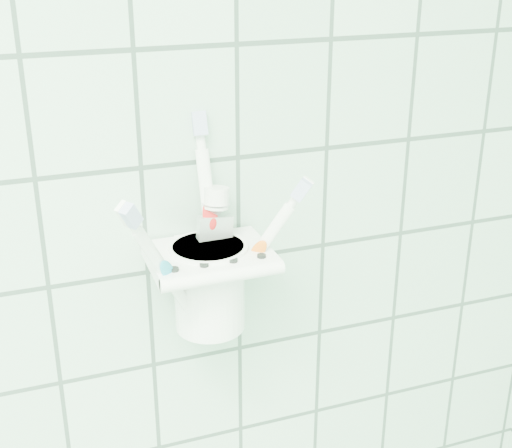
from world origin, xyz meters
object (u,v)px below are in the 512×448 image
toothbrush_orange (212,234)px  toothpaste_tube (209,246)px  holder_bracket (209,258)px  cup (209,283)px  toothbrush_blue (219,224)px  toothbrush_pink (195,237)px

toothbrush_orange → toothpaste_tube: bearing=156.5°
holder_bracket → toothbrush_orange: bearing=56.8°
cup → toothbrush_blue: toothbrush_blue is taller
toothpaste_tube → holder_bracket: bearing=-108.5°
toothpaste_tube → cup: bearing=-112.4°
cup → toothpaste_tube: toothpaste_tube is taller
cup → toothpaste_tube: size_ratio=0.65×
holder_bracket → toothbrush_pink: (-0.01, -0.00, 0.02)m
holder_bracket → cup: same height
toothbrush_orange → toothpaste_tube: size_ratio=1.25×
toothbrush_pink → toothbrush_blue: bearing=-41.8°
holder_bracket → toothbrush_orange: size_ratio=0.68×
toothbrush_orange → toothbrush_blue: bearing=-32.3°
cup → toothpaste_tube: bearing=68.3°
toothbrush_pink → toothbrush_blue: toothbrush_blue is taller
holder_bracket → toothpaste_tube: 0.01m
holder_bracket → toothbrush_blue: 0.04m
toothbrush_pink → toothpaste_tube: (0.02, 0.01, -0.02)m
cup → toothbrush_orange: (0.01, 0.01, 0.05)m
toothbrush_orange → toothpaste_tube: 0.01m
holder_bracket → toothbrush_orange: (0.01, 0.01, 0.02)m
toothpaste_tube → toothbrush_pink: bearing=-142.3°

